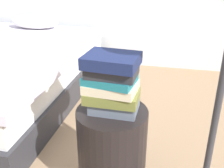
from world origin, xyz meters
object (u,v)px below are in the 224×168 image
(side_table, at_px, (112,151))
(book_cream, at_px, (111,87))
(book_navy, at_px, (111,60))
(book_charcoal, at_px, (113,71))
(book_olive, at_px, (111,96))
(book_teal, at_px, (110,79))
(book_slate, at_px, (114,105))

(side_table, relative_size, book_cream, 2.00)
(side_table, relative_size, book_navy, 2.00)
(book_charcoal, bearing_deg, book_olive, -141.42)
(side_table, height_order, book_navy, book_navy)
(book_teal, relative_size, book_navy, 0.95)
(book_slate, bearing_deg, book_teal, -162.13)
(side_table, xyz_separation_m, book_charcoal, (0.00, 0.00, 0.46))
(book_teal, height_order, book_charcoal, book_charcoal)
(book_cream, xyz_separation_m, book_teal, (-0.00, 0.01, 0.04))
(side_table, bearing_deg, book_navy, -125.05)
(book_slate, bearing_deg, book_cream, -143.32)
(side_table, relative_size, book_charcoal, 2.12)
(book_slate, distance_m, book_navy, 0.24)
(book_slate, distance_m, book_olive, 0.06)
(book_cream, bearing_deg, book_slate, 40.35)
(book_olive, height_order, book_charcoal, book_charcoal)
(side_table, bearing_deg, book_cream, -176.51)
(book_olive, bearing_deg, book_charcoal, 36.21)
(side_table, xyz_separation_m, book_cream, (-0.01, -0.00, 0.38))
(book_slate, height_order, book_olive, book_olive)
(book_charcoal, bearing_deg, book_slate, 48.65)
(book_teal, bearing_deg, book_slate, 24.95)
(side_table, relative_size, book_teal, 2.10)
(book_olive, bearing_deg, book_navy, -85.62)
(book_slate, relative_size, book_charcoal, 1.00)
(book_olive, xyz_separation_m, book_navy, (0.00, -0.00, 0.18))
(side_table, bearing_deg, book_slate, 45.98)
(side_table, xyz_separation_m, book_olive, (-0.00, -0.00, 0.33))
(side_table, bearing_deg, book_teal, 153.96)
(book_slate, xyz_separation_m, book_cream, (-0.02, -0.01, 0.10))
(book_teal, bearing_deg, book_charcoal, 6.83)
(book_cream, height_order, book_charcoal, book_charcoal)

